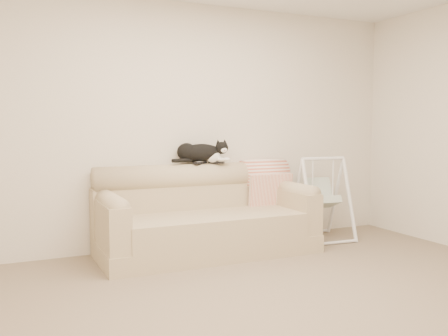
% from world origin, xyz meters
% --- Properties ---
extents(ground_plane, '(5.00, 5.00, 0.00)m').
position_xyz_m(ground_plane, '(0.00, 0.00, 0.00)').
color(ground_plane, '#75624F').
rests_on(ground_plane, ground).
extents(room_shell, '(5.04, 4.04, 2.60)m').
position_xyz_m(room_shell, '(0.00, 0.00, 1.53)').
color(room_shell, beige).
rests_on(room_shell, ground).
extents(sofa, '(2.20, 0.93, 0.90)m').
position_xyz_m(sofa, '(0.01, 1.62, 0.35)').
color(sofa, tan).
rests_on(sofa, ground).
extents(remote_a, '(0.18, 0.14, 0.03)m').
position_xyz_m(remote_a, '(0.05, 1.84, 0.91)').
color(remote_a, black).
rests_on(remote_a, sofa).
extents(remote_b, '(0.16, 0.15, 0.02)m').
position_xyz_m(remote_b, '(0.22, 1.82, 0.91)').
color(remote_b, black).
rests_on(remote_b, sofa).
extents(tuxedo_cat, '(0.64, 0.30, 0.25)m').
position_xyz_m(tuxedo_cat, '(0.07, 1.87, 1.02)').
color(tuxedo_cat, black).
rests_on(tuxedo_cat, sofa).
extents(throw_blanket, '(0.52, 0.38, 0.58)m').
position_xyz_m(throw_blanket, '(0.83, 1.84, 0.72)').
color(throw_blanket, '#CD5F41').
rests_on(throw_blanket, sofa).
extents(baby_swing, '(0.62, 0.66, 0.95)m').
position_xyz_m(baby_swing, '(1.46, 1.61, 0.47)').
color(baby_swing, white).
rests_on(baby_swing, ground).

